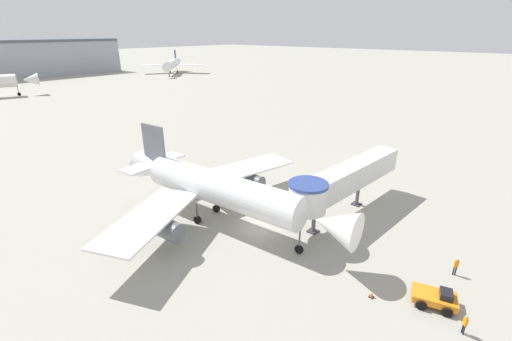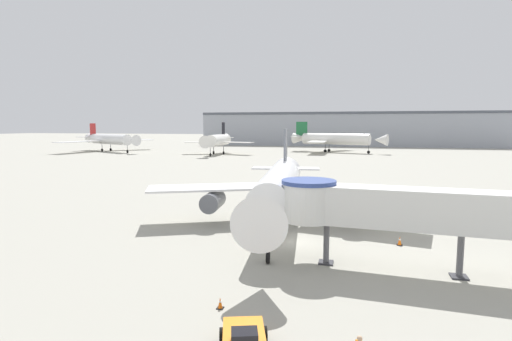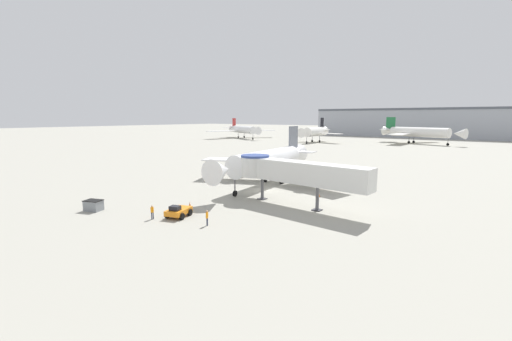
{
  "view_description": "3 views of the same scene",
  "coord_description": "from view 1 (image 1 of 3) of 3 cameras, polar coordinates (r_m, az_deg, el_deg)",
  "views": [
    {
      "loc": [
        -24.85,
        -21.22,
        20.43
      ],
      "look_at": [
        3.58,
        3.36,
        5.07
      ],
      "focal_mm": 24.0,
      "sensor_mm": 36.0,
      "label": 1
    },
    {
      "loc": [
        5.31,
        -34.55,
        10.42
      ],
      "look_at": [
        -4.17,
        4.76,
        5.8
      ],
      "focal_mm": 28.0,
      "sensor_mm": 36.0,
      "label": 2
    },
    {
      "loc": [
        31.52,
        -44.08,
        11.73
      ],
      "look_at": [
        -0.66,
        -0.65,
        3.26
      ],
      "focal_mm": 24.0,
      "sensor_mm": 36.0,
      "label": 3
    }
  ],
  "objects": [
    {
      "name": "ground_plane",
      "position": [
        38.54,
        0.31,
        -9.79
      ],
      "size": [
        800.0,
        800.0,
        0.0
      ],
      "primitive_type": "plane",
      "color": "#9E9B8E"
    },
    {
      "name": "main_airplane",
      "position": [
        38.18,
        -6.46,
        -3.07
      ],
      "size": [
        29.06,
        29.24,
        9.96
      ],
      "rotation": [
        0.0,
        0.0,
        0.1
      ],
      "color": "white",
      "rests_on": "ground_plane"
    },
    {
      "name": "jet_bridge",
      "position": [
        40.25,
        14.12,
        -1.6
      ],
      "size": [
        19.61,
        4.78,
        6.31
      ],
      "rotation": [
        0.0,
        0.0,
        -0.08
      ],
      "color": "silver",
      "rests_on": "ground_plane"
    },
    {
      "name": "pushback_tug_orange",
      "position": [
        32.49,
        27.74,
        -18.2
      ],
      "size": [
        2.95,
        3.72,
        1.51
      ],
      "rotation": [
        0.0,
        0.0,
        0.3
      ],
      "color": "orange",
      "rests_on": "ground_plane"
    },
    {
      "name": "traffic_cone_near_nose",
      "position": [
        31.48,
        18.73,
        -18.93
      ],
      "size": [
        0.39,
        0.39,
        0.65
      ],
      "color": "black",
      "rests_on": "ground_plane"
    },
    {
      "name": "traffic_cone_starboard_wing",
      "position": [
        45.72,
        6.97,
        -3.97
      ],
      "size": [
        0.48,
        0.48,
        0.79
      ],
      "color": "black",
      "rests_on": "ground_plane"
    },
    {
      "name": "ground_crew_marshaller",
      "position": [
        30.84,
        31.48,
        -20.89
      ],
      "size": [
        0.36,
        0.34,
        1.66
      ],
      "rotation": [
        0.0,
        0.0,
        0.66
      ],
      "color": "#1E2338",
      "rests_on": "ground_plane"
    },
    {
      "name": "ground_crew_wing_walker",
      "position": [
        36.42,
        30.37,
        -13.49
      ],
      "size": [
        0.34,
        0.39,
        1.74
      ],
      "rotation": [
        0.0,
        0.0,
        2.12
      ],
      "color": "#1E2338",
      "rests_on": "ground_plane"
    },
    {
      "name": "background_jet_blue_tail",
      "position": [
        188.16,
        -13.77,
        16.88
      ],
      "size": [
        28.61,
        28.62,
        11.11
      ],
      "rotation": [
        0.0,
        0.0,
        -0.78
      ],
      "color": "white",
      "rests_on": "ground_plane"
    }
  ]
}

